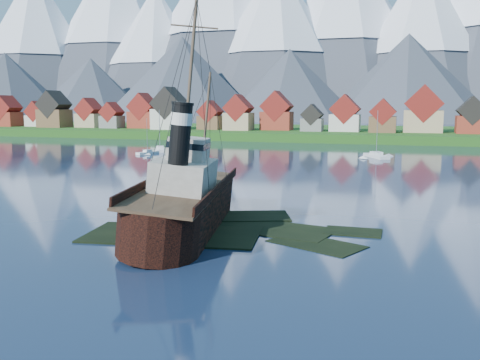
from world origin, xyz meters
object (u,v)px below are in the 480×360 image
(tugboat_wreck, at_px, (188,199))
(sailboat_c, at_px, (160,150))
(sailboat_e, at_px, (376,157))
(sailboat_b, at_px, (148,153))

(tugboat_wreck, height_order, sailboat_c, tugboat_wreck)
(tugboat_wreck, distance_m, sailboat_e, 86.14)
(sailboat_c, height_order, sailboat_e, sailboat_e)
(tugboat_wreck, xyz_separation_m, sailboat_b, (-43.63, 76.06, -2.94))
(sailboat_b, bearing_deg, tugboat_wreck, -39.01)
(tugboat_wreck, distance_m, sailboat_b, 87.74)
(tugboat_wreck, xyz_separation_m, sailboat_e, (16.12, 84.57, -2.90))
(sailboat_e, bearing_deg, tugboat_wreck, -127.33)
(tugboat_wreck, distance_m, sailboat_c, 95.63)
(sailboat_b, relative_size, sailboat_e, 0.81)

